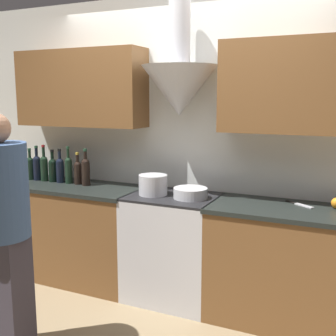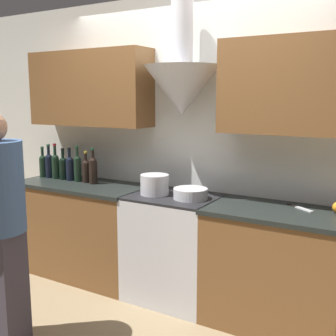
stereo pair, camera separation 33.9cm
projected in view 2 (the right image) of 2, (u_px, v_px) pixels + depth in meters
name	position (u px, v px, depth m)	size (l,w,h in m)	color
ground_plane	(153.00, 314.00, 3.38)	(12.00, 12.00, 0.00)	#847051
wall_back	(184.00, 126.00, 3.68)	(8.40, 0.63, 2.60)	silver
counter_left	(84.00, 229.00, 4.10)	(1.31, 0.62, 0.91)	brown
counter_right	(274.00, 268.00, 3.16)	(1.02, 0.62, 0.91)	brown
stove_range	(174.00, 247.00, 3.60)	(0.74, 0.60, 0.91)	silver
wine_bottle_0	(43.00, 165.00, 4.33)	(0.07, 0.07, 0.31)	black
wine_bottle_1	(49.00, 164.00, 4.29)	(0.08, 0.08, 0.34)	black
wine_bottle_2	(55.00, 165.00, 4.24)	(0.07, 0.07, 0.36)	black
wine_bottle_3	(63.00, 167.00, 4.20)	(0.08, 0.08, 0.31)	black
wine_bottle_4	(70.00, 167.00, 4.14)	(0.08, 0.08, 0.33)	black
wine_bottle_5	(78.00, 167.00, 4.09)	(0.07, 0.07, 0.35)	black
wine_bottle_6	(86.00, 170.00, 4.05)	(0.07, 0.07, 0.30)	black
wine_bottle_7	(93.00, 169.00, 3.99)	(0.08, 0.08, 0.34)	black
stock_pot	(155.00, 185.00, 3.56)	(0.24, 0.24, 0.17)	silver
mixing_bowl	(190.00, 194.00, 3.41)	(0.28, 0.28, 0.09)	silver
chefs_knife	(300.00, 208.00, 3.12)	(0.23, 0.17, 0.01)	silver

